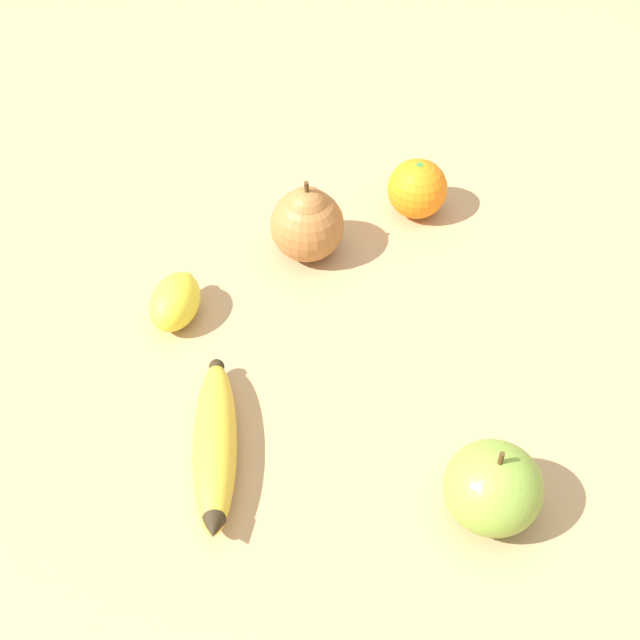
{
  "coord_description": "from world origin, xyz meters",
  "views": [
    {
      "loc": [
        0.25,
        -0.53,
        0.67
      ],
      "look_at": [
        -0.03,
        -0.01,
        0.03
      ],
      "focal_mm": 50.0,
      "sensor_mm": 36.0,
      "label": 1
    }
  ],
  "objects_px": {
    "pear": "(307,222)",
    "apple": "(493,488)",
    "banana": "(215,445)",
    "lemon": "(175,301)",
    "orange": "(417,189)"
  },
  "relations": [
    {
      "from": "orange",
      "to": "apple",
      "type": "bearing_deg",
      "value": -56.19
    },
    {
      "from": "orange",
      "to": "pear",
      "type": "height_order",
      "value": "pear"
    },
    {
      "from": "pear",
      "to": "lemon",
      "type": "bearing_deg",
      "value": -114.72
    },
    {
      "from": "orange",
      "to": "lemon",
      "type": "height_order",
      "value": "orange"
    },
    {
      "from": "apple",
      "to": "lemon",
      "type": "bearing_deg",
      "value": 170.96
    },
    {
      "from": "banana",
      "to": "orange",
      "type": "distance_m",
      "value": 0.39
    },
    {
      "from": "lemon",
      "to": "banana",
      "type": "bearing_deg",
      "value": -43.8
    },
    {
      "from": "orange",
      "to": "lemon",
      "type": "relative_size",
      "value": 0.84
    },
    {
      "from": "lemon",
      "to": "pear",
      "type": "bearing_deg",
      "value": 65.28
    },
    {
      "from": "orange",
      "to": "banana",
      "type": "bearing_deg",
      "value": -92.15
    },
    {
      "from": "orange",
      "to": "apple",
      "type": "xyz_separation_m",
      "value": [
        0.22,
        -0.33,
        0.0
      ]
    },
    {
      "from": "pear",
      "to": "apple",
      "type": "bearing_deg",
      "value": -35.18
    },
    {
      "from": "banana",
      "to": "lemon",
      "type": "distance_m",
      "value": 0.18
    },
    {
      "from": "lemon",
      "to": "orange",
      "type": "bearing_deg",
      "value": 61.83
    },
    {
      "from": "apple",
      "to": "lemon",
      "type": "distance_m",
      "value": 0.37
    }
  ]
}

